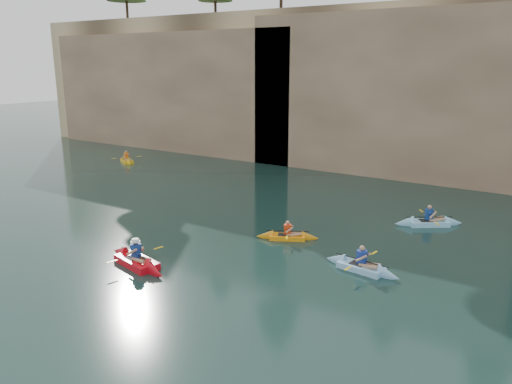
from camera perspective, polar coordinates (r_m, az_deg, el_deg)
The scene contains 11 objects.
ground at distance 17.49m, azimuth -11.17°, elevation -11.89°, with size 160.00×160.00×0.00m, color black.
cliff at distance 42.58m, azimuth 18.13°, elevation 11.64°, with size 70.00×16.00×12.00m, color tan.
cliff_slab_west at distance 45.91m, azimuth -10.03°, elevation 11.40°, with size 26.00×2.40×10.56m, color tan.
cliff_slab_center at distance 34.94m, azimuth 18.05°, elevation 10.63°, with size 24.00×2.40×11.40m, color tan.
sea_cave_west at distance 44.39m, azimuth -8.50°, elevation 7.10°, with size 4.50×1.00×4.00m, color black.
sea_cave_center at distance 36.83m, azimuth 8.22°, elevation 4.94°, with size 3.50×1.00×3.20m, color black.
main_kayaker at distance 20.24m, azimuth -13.49°, elevation -7.68°, with size 3.74×2.42×1.36m.
kayaker_orange at distance 22.55m, azimuth 3.61°, elevation -5.07°, with size 2.81×1.95×1.07m.
kayaker_ltblue_near at distance 19.67m, azimuth 11.93°, elevation -8.34°, with size 3.22×2.43×1.24m.
kayaker_yellow at distance 40.84m, azimuth -14.56°, elevation 3.50°, with size 2.86×2.15×1.19m.
kayaker_ltblue_mid at distance 25.74m, azimuth 19.10°, elevation -3.29°, with size 3.19×2.55×1.28m.
Camera 1 is at (11.11, -11.07, 7.74)m, focal length 35.00 mm.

